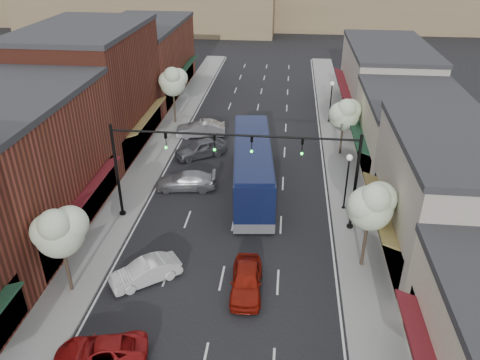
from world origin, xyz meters
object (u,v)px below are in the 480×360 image
(tree_left_far, at_px, (173,81))
(parked_car_e, at_px, (200,129))
(parked_car_a, at_px, (101,352))
(tree_right_far, at_px, (345,113))
(signal_mast_right, at_px, (320,167))
(tree_left_near, at_px, (59,230))
(signal_mast_left, at_px, (150,159))
(red_hatchback, at_px, (246,280))
(parked_car_d, at_px, (201,148))
(coach_bus, at_px, (252,167))
(tree_right_near, at_px, (372,204))
(parked_car_c, at_px, (186,181))
(lamp_post_far, at_px, (331,95))
(parked_car_b, at_px, (146,272))
(lamp_post_near, at_px, (348,173))

(tree_left_far, relative_size, parked_car_e, 1.28)
(parked_car_a, bearing_deg, tree_right_far, 139.10)
(signal_mast_right, bearing_deg, tree_left_near, -149.86)
(signal_mast_left, bearing_deg, tree_left_near, -108.10)
(red_hatchback, bearing_deg, parked_car_d, 106.14)
(parked_car_d, bearing_deg, coach_bus, 8.25)
(tree_right_near, height_order, tree_right_far, tree_right_near)
(tree_left_far, distance_m, parked_car_e, 5.87)
(signal_mast_right, distance_m, signal_mast_left, 11.24)
(red_hatchback, bearing_deg, parked_car_c, 115.07)
(signal_mast_right, distance_m, tree_left_far, 22.68)
(lamp_post_far, xyz_separation_m, red_hatchback, (-6.27, -26.90, -2.27))
(red_hatchback, distance_m, parked_car_d, 18.18)
(signal_mast_left, bearing_deg, lamp_post_far, 56.14)
(parked_car_a, bearing_deg, red_hatchback, 118.94)
(lamp_post_far, relative_size, parked_car_c, 0.93)
(lamp_post_far, height_order, parked_car_b, lamp_post_far)
(signal_mast_right, relative_size, tree_left_far, 1.34)
(tree_left_far, distance_m, parked_car_d, 9.40)
(tree_left_far, relative_size, lamp_post_near, 1.38)
(signal_mast_right, height_order, parked_car_b, signal_mast_right)
(coach_bus, distance_m, parked_car_b, 12.66)
(signal_mast_right, relative_size, signal_mast_left, 1.00)
(parked_car_e, bearing_deg, tree_right_far, 69.43)
(tree_right_far, bearing_deg, parked_car_e, 167.71)
(coach_bus, xyz_separation_m, red_hatchback, (0.63, -11.65, -1.29))
(lamp_post_near, xyz_separation_m, coach_bus, (-6.90, 2.25, -0.98))
(tree_left_near, bearing_deg, signal_mast_right, 30.14)
(tree_right_far, distance_m, parked_car_d, 13.04)
(signal_mast_left, bearing_deg, parked_car_a, -86.37)
(signal_mast_right, relative_size, red_hatchback, 1.90)
(lamp_post_near, distance_m, parked_car_d, 14.51)
(signal_mast_right, xyz_separation_m, parked_car_b, (-9.97, -6.69, -3.95))
(red_hatchback, xyz_separation_m, parked_car_b, (-5.88, 0.21, -0.06))
(lamp_post_near, bearing_deg, coach_bus, 161.90)
(parked_car_a, xyz_separation_m, parked_car_e, (-0.21, 27.39, 0.18))
(coach_bus, distance_m, parked_car_a, 18.27)
(tree_left_far, height_order, parked_car_e, tree_left_far)
(signal_mast_right, distance_m, lamp_post_near, 3.69)
(parked_car_a, bearing_deg, lamp_post_far, 146.18)
(signal_mast_right, xyz_separation_m, coach_bus, (-4.72, 4.76, -2.60))
(lamp_post_far, bearing_deg, parked_car_e, -158.17)
(tree_right_far, bearing_deg, red_hatchback, -109.88)
(tree_left_near, distance_m, tree_left_far, 26.00)
(signal_mast_left, distance_m, coach_bus, 8.48)
(red_hatchback, bearing_deg, tree_right_far, 67.88)
(lamp_post_far, relative_size, parked_car_a, 1.01)
(parked_car_c, bearing_deg, tree_right_near, 50.56)
(coach_bus, relative_size, parked_car_d, 2.76)
(tree_right_far, xyz_separation_m, red_hatchback, (-6.81, -18.84, -3.26))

